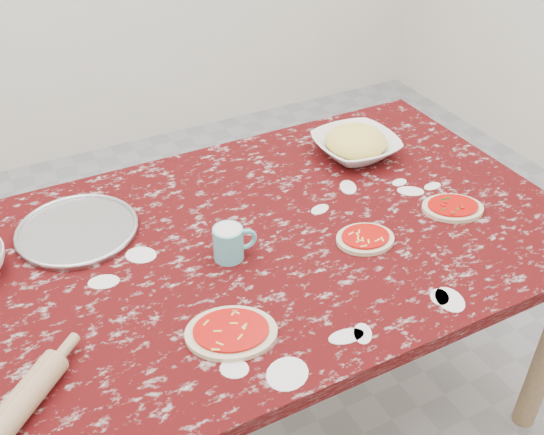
{
  "coord_description": "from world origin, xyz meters",
  "views": [
    {
      "loc": [
        -0.6,
        -1.16,
        1.76
      ],
      "look_at": [
        0.0,
        0.0,
        0.8
      ],
      "focal_mm": 41.11,
      "sensor_mm": 36.0,
      "label": 1
    }
  ],
  "objects_px": {
    "worktable": "(272,257)",
    "pizza_tray": "(77,231)",
    "rolling_pin": "(11,416)",
    "cheese_bowl": "(356,147)",
    "flour_mug": "(230,242)"
  },
  "relations": [
    {
      "from": "worktable",
      "to": "pizza_tray",
      "type": "xyz_separation_m",
      "value": [
        -0.46,
        0.24,
        0.09
      ]
    },
    {
      "from": "rolling_pin",
      "to": "cheese_bowl",
      "type": "bearing_deg",
      "value": 25.71
    },
    {
      "from": "worktable",
      "to": "rolling_pin",
      "type": "height_order",
      "value": "rolling_pin"
    },
    {
      "from": "flour_mug",
      "to": "rolling_pin",
      "type": "relative_size",
      "value": 0.4
    },
    {
      "from": "pizza_tray",
      "to": "rolling_pin",
      "type": "height_order",
      "value": "rolling_pin"
    },
    {
      "from": "worktable",
      "to": "rolling_pin",
      "type": "bearing_deg",
      "value": -156.63
    },
    {
      "from": "pizza_tray",
      "to": "flour_mug",
      "type": "xyz_separation_m",
      "value": [
        0.32,
        -0.28,
        0.04
      ]
    },
    {
      "from": "worktable",
      "to": "rolling_pin",
      "type": "xyz_separation_m",
      "value": [
        -0.71,
        -0.31,
        0.11
      ]
    },
    {
      "from": "cheese_bowl",
      "to": "flour_mug",
      "type": "relative_size",
      "value": 2.24
    },
    {
      "from": "cheese_bowl",
      "to": "rolling_pin",
      "type": "xyz_separation_m",
      "value": [
        -1.13,
        -0.54,
        -0.0
      ]
    },
    {
      "from": "cheese_bowl",
      "to": "rolling_pin",
      "type": "distance_m",
      "value": 1.25
    },
    {
      "from": "worktable",
      "to": "pizza_tray",
      "type": "distance_m",
      "value": 0.52
    },
    {
      "from": "worktable",
      "to": "flour_mug",
      "type": "distance_m",
      "value": 0.19
    },
    {
      "from": "flour_mug",
      "to": "rolling_pin",
      "type": "xyz_separation_m",
      "value": [
        -0.57,
        -0.27,
        -0.02
      ]
    },
    {
      "from": "pizza_tray",
      "to": "rolling_pin",
      "type": "xyz_separation_m",
      "value": [
        -0.25,
        -0.54,
        0.02
      ]
    }
  ]
}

